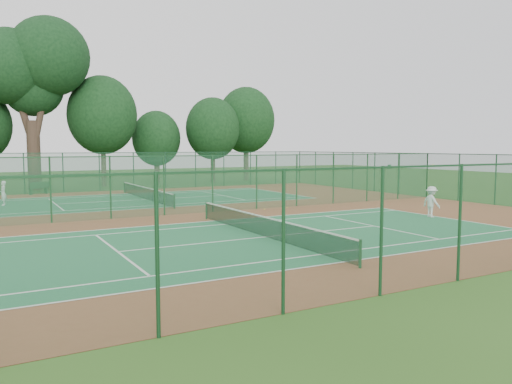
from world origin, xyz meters
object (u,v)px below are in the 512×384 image
player_near (431,202)px  player_far (3,193)px  bench (39,188)px  big_tree (32,67)px

player_near → player_far: (-20.96, 18.17, -0.04)m
player_near → bench: bearing=36.3°
player_near → bench: player_near is taller
player_near → big_tree: bearing=31.2°
player_far → bench: 8.04m
player_near → big_tree: big_tree is taller
player_far → bench: (2.93, 7.49, -0.30)m
player_far → bench: size_ratio=0.95×
player_far → bench: bearing=163.3°
player_near → big_tree: size_ratio=0.11×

